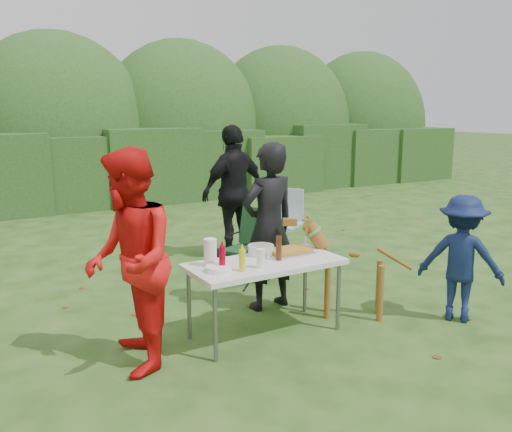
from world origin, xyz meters
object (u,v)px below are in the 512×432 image
dog (354,270)px  mustard_bottle (242,260)px  camping_chair (247,246)px  ketchup_bottle (222,258)px  lawn_chair (282,222)px  person_cook (269,227)px  child (461,258)px  paper_towel_roll (210,253)px  person_red_jacket (130,261)px  folding_table (265,267)px  person_black_puffy (234,192)px  beer_bottle (279,248)px

dog → mustard_bottle: dog is taller
camping_chair → ketchup_bottle: size_ratio=4.22×
camping_chair → lawn_chair: bearing=-165.3°
person_cook → lawn_chair: size_ratio=1.86×
child → lawn_chair: child is taller
dog → mustard_bottle: bearing=41.9°
ketchup_bottle → paper_towel_roll: size_ratio=0.85×
ketchup_bottle → person_cook: bearing=35.8°
person_red_jacket → dog: person_red_jacket is taller
person_red_jacket → lawn_chair: 3.98m
person_red_jacket → mustard_bottle: (0.98, -0.15, -0.10)m
camping_chair → ketchup_bottle: ketchup_bottle is taller
person_red_jacket → ketchup_bottle: (0.84, -0.03, -0.09)m
dog → ketchup_bottle: dog is taller
paper_towel_roll → lawn_chair: bearing=44.8°
person_red_jacket → dog: size_ratio=1.73×
person_red_jacket → folding_table: bearing=103.1°
folding_table → lawn_chair: lawn_chair is taller
mustard_bottle → camping_chair: bearing=59.0°
camping_chair → ketchup_bottle: (-1.17, -1.59, 0.39)m
folding_table → ketchup_bottle: 0.51m
person_red_jacket → person_black_puffy: size_ratio=0.96×
folding_table → child: bearing=-20.0°
folding_table → mustard_bottle: mustard_bottle is taller
ketchup_bottle → paper_towel_roll: paper_towel_roll is taller
person_red_jacket → person_black_puffy: bearing=150.0°
ketchup_bottle → beer_bottle: bearing=1.0°
person_black_puffy → child: (0.84, -3.34, -0.32)m
dog → beer_bottle: (-0.91, 0.05, 0.34)m
camping_chair → beer_bottle: (-0.55, -1.58, 0.40)m
dog → mustard_bottle: (-1.39, -0.08, 0.32)m
person_cook → dog: (0.63, -0.69, -0.40)m
beer_bottle → paper_towel_roll: size_ratio=0.92×
person_red_jacket → person_black_puffy: (2.43, 2.65, 0.04)m
person_black_puffy → lawn_chair: bearing=150.7°
camping_chair → person_cook: bearing=51.0°
mustard_bottle → person_black_puffy: bearing=62.7°
lawn_chair → beer_bottle: bearing=20.3°
person_black_puffy → beer_bottle: 2.84m
lawn_chair → beer_bottle: 2.98m
folding_table → camping_chair: camping_chair is taller
child → ketchup_bottle: bearing=40.0°
person_black_puffy → child: bearing=92.0°
mustard_bottle → ketchup_bottle: size_ratio=0.91×
folding_table → person_red_jacket: bearing=-179.5°
ketchup_bottle → beer_bottle: 0.62m
camping_chair → mustard_bottle: bearing=35.6°
person_red_jacket → person_black_puffy: person_black_puffy is taller
person_black_puffy → camping_chair: 1.27m
child → paper_towel_roll: bearing=36.6°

